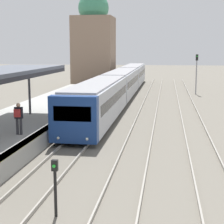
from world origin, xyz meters
TOP-DOWN VIEW (x-y plane):
  - person_on_platform at (-2.61, 12.02)m, footprint 0.40×0.40m
  - train_near at (0.00, 34.92)m, footprint 2.70×43.75m
  - signal_post_near at (1.53, 4.82)m, footprint 0.20×0.21m
  - signal_mast_far at (8.43, 39.10)m, footprint 0.28×0.29m
  - distant_domed_building at (-5.44, 47.01)m, footprint 5.59×5.59m

SIDE VIEW (x-z plane):
  - signal_post_near at x=1.53m, z-range 0.22..2.13m
  - train_near at x=0.00m, z-range 0.17..3.14m
  - person_on_platform at x=-2.61m, z-range 1.09..2.75m
  - signal_mast_far at x=8.43m, z-range 0.63..5.35m
  - distant_domed_building at x=-5.44m, z-range -0.41..12.77m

